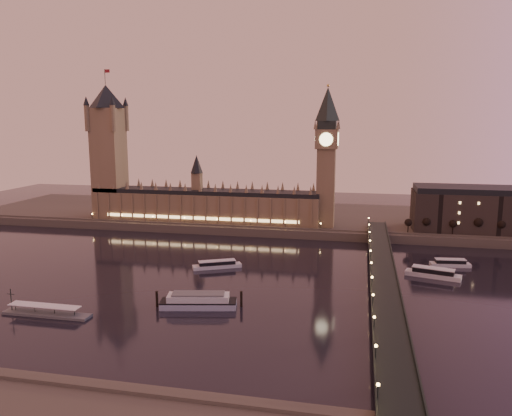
# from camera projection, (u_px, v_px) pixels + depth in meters

# --- Properties ---
(ground) EXTENTS (700.00, 700.00, 0.00)m
(ground) POSITION_uv_depth(u_px,v_px,m) (207.00, 278.00, 269.57)
(ground) COLOR black
(ground) RESTS_ON ground
(far_embankment) EXTENTS (560.00, 130.00, 6.00)m
(far_embankment) POSITION_uv_depth(u_px,v_px,m) (300.00, 218.00, 421.92)
(far_embankment) COLOR #423D35
(far_embankment) RESTS_ON ground
(palace_of_westminster) EXTENTS (180.00, 26.62, 52.00)m
(palace_of_westminster) POSITION_uv_depth(u_px,v_px,m) (205.00, 202.00, 390.68)
(palace_of_westminster) COLOR brown
(palace_of_westminster) RESTS_ON ground
(victoria_tower) EXTENTS (31.68, 31.68, 118.00)m
(victoria_tower) POSITION_uv_depth(u_px,v_px,m) (108.00, 144.00, 399.51)
(victoria_tower) COLOR brown
(victoria_tower) RESTS_ON ground
(big_ben) EXTENTS (17.68, 17.68, 104.00)m
(big_ben) POSITION_uv_depth(u_px,v_px,m) (327.00, 149.00, 364.16)
(big_ben) COLOR brown
(big_ben) RESTS_ON ground
(westminster_bridge) EXTENTS (13.20, 260.00, 15.30)m
(westminster_bridge) POSITION_uv_depth(u_px,v_px,m) (382.00, 279.00, 249.85)
(westminster_bridge) COLOR black
(westminster_bridge) RESTS_ON ground
(bare_tree_0) EXTENTS (5.71, 5.71, 11.61)m
(bare_tree_0) POSITION_uv_depth(u_px,v_px,m) (405.00, 221.00, 349.39)
(bare_tree_0) COLOR black
(bare_tree_0) RESTS_ON ground
(bare_tree_1) EXTENTS (5.71, 5.71, 11.61)m
(bare_tree_1) POSITION_uv_depth(u_px,v_px,m) (429.00, 222.00, 346.17)
(bare_tree_1) COLOR black
(bare_tree_1) RESTS_ON ground
(bare_tree_2) EXTENTS (5.71, 5.71, 11.61)m
(bare_tree_2) POSITION_uv_depth(u_px,v_px,m) (453.00, 223.00, 342.96)
(bare_tree_2) COLOR black
(bare_tree_2) RESTS_ON ground
(bare_tree_3) EXTENTS (5.71, 5.71, 11.61)m
(bare_tree_3) POSITION_uv_depth(u_px,v_px,m) (477.00, 224.00, 339.74)
(bare_tree_3) COLOR black
(bare_tree_3) RESTS_ON ground
(bare_tree_4) EXTENTS (5.71, 5.71, 11.61)m
(bare_tree_4) POSITION_uv_depth(u_px,v_px,m) (502.00, 225.00, 336.52)
(bare_tree_4) COLOR black
(bare_tree_4) RESTS_ON ground
(cruise_boat_a) EXTENTS (27.84, 17.92, 4.49)m
(cruise_boat_a) POSITION_uv_depth(u_px,v_px,m) (217.00, 265.00, 288.01)
(cruise_boat_a) COLOR silver
(cruise_boat_a) RESTS_ON ground
(cruise_boat_b) EXTENTS (29.72, 14.75, 5.33)m
(cruise_boat_b) POSITION_uv_depth(u_px,v_px,m) (433.00, 273.00, 270.82)
(cruise_boat_b) COLOR silver
(cruise_boat_b) RESTS_ON ground
(cruise_boat_c) EXTENTS (23.11, 8.74, 4.51)m
(cruise_boat_c) POSITION_uv_depth(u_px,v_px,m) (450.00, 263.00, 291.14)
(cruise_boat_c) COLOR silver
(cruise_boat_c) RESTS_ON ground
(moored_barge) EXTENTS (38.96, 16.43, 7.29)m
(moored_barge) POSITION_uv_depth(u_px,v_px,m) (198.00, 301.00, 226.70)
(moored_barge) COLOR #9BA9C6
(moored_barge) RESTS_ON ground
(pontoon_pier) EXTENTS (40.34, 6.72, 10.76)m
(pontoon_pier) POSITION_uv_depth(u_px,v_px,m) (46.00, 313.00, 217.74)
(pontoon_pier) COLOR #595B5E
(pontoon_pier) RESTS_ON ground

